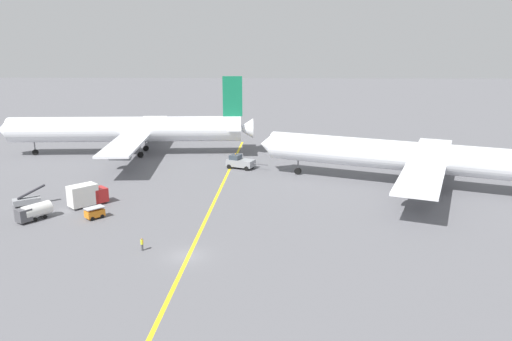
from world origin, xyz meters
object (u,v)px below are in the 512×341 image
at_px(airliner_being_pushed, 415,157).
at_px(gse_catering_truck_tall, 87,195).
at_px(gse_belt_loader_portside, 27,200).
at_px(gse_fuel_bowser_stubby, 33,211).
at_px(ground_crew_wing_walker_right, 142,244).
at_px(gse_baggage_cart_trailing, 95,213).
at_px(pushback_tug, 240,162).
at_px(airliner_at_gate_left, 128,130).

relative_size(airliner_being_pushed, gse_catering_truck_tall, 9.48).
height_order(airliner_being_pushed, gse_belt_loader_portside, airliner_being_pushed).
bearing_deg(airliner_being_pushed, gse_belt_loader_portside, -169.51).
xyz_separation_m(airliner_being_pushed, gse_fuel_bowser_stubby, (-59.56, -18.36, -4.02)).
height_order(airliner_being_pushed, gse_catering_truck_tall, airliner_being_pushed).
bearing_deg(ground_crew_wing_walker_right, gse_baggage_cart_trailing, 130.71).
xyz_separation_m(pushback_tug, ground_crew_wing_walker_right, (-9.89, -41.44, -0.40)).
distance_m(pushback_tug, gse_baggage_cart_trailing, 35.96).
height_order(airliner_at_gate_left, gse_belt_loader_portside, airliner_at_gate_left).
xyz_separation_m(gse_belt_loader_portside, gse_fuel_bowser_stubby, (4.10, -6.57, 0.51)).
bearing_deg(gse_baggage_cart_trailing, ground_crew_wing_walker_right, -49.29).
xyz_separation_m(airliner_at_gate_left, gse_fuel_bowser_stubby, (-2.16, -43.28, -4.39)).
relative_size(airliner_being_pushed, ground_crew_wing_walker_right, 33.29).
xyz_separation_m(gse_baggage_cart_trailing, gse_fuel_bowser_stubby, (-8.54, -0.94, 0.47)).
height_order(gse_belt_loader_portside, gse_catering_truck_tall, gse_catering_truck_tall).
xyz_separation_m(airliner_being_pushed, ground_crew_wing_walker_right, (-41.31, -28.71, -4.49)).
xyz_separation_m(airliner_being_pushed, gse_catering_truck_tall, (-54.10, -11.71, -3.60)).
distance_m(pushback_tug, gse_belt_loader_portside, 40.50).
relative_size(pushback_tug, gse_baggage_cart_trailing, 2.81).
xyz_separation_m(gse_baggage_cart_trailing, ground_crew_wing_walker_right, (9.71, -11.29, 0.00)).
height_order(pushback_tug, gse_baggage_cart_trailing, pushback_tug).
distance_m(airliner_at_gate_left, gse_fuel_bowser_stubby, 43.56).
bearing_deg(gse_baggage_cart_trailing, gse_belt_loader_portside, 155.96).
height_order(gse_fuel_bowser_stubby, ground_crew_wing_walker_right, gse_fuel_bowser_stubby).
distance_m(airliner_being_pushed, gse_baggage_cart_trailing, 54.10).
bearing_deg(gse_baggage_cart_trailing, gse_catering_truck_tall, 118.29).
bearing_deg(gse_fuel_bowser_stubby, gse_belt_loader_portside, 121.96).
height_order(pushback_tug, gse_catering_truck_tall, gse_catering_truck_tall).
xyz_separation_m(gse_baggage_cart_trailing, gse_belt_loader_portside, (-12.64, 5.64, -0.04)).
bearing_deg(airliner_at_gate_left, gse_belt_loader_portside, -99.68).
bearing_deg(gse_fuel_bowser_stubby, gse_catering_truck_tall, 50.60).
distance_m(gse_belt_loader_portside, gse_catering_truck_tall, 9.61).
xyz_separation_m(airliner_at_gate_left, gse_belt_loader_portside, (-6.26, -36.71, -4.90)).
bearing_deg(gse_belt_loader_portside, gse_baggage_cart_trailing, -24.04).
bearing_deg(gse_baggage_cart_trailing, pushback_tug, 56.97).
distance_m(airliner_at_gate_left, airliner_being_pushed, 62.58).
bearing_deg(pushback_tug, airliner_at_gate_left, 154.85).
distance_m(airliner_being_pushed, gse_fuel_bowser_stubby, 62.46).
relative_size(gse_belt_loader_portside, gse_fuel_bowser_stubby, 0.95).
relative_size(airliner_being_pushed, gse_fuel_bowser_stubby, 10.92).
bearing_deg(gse_catering_truck_tall, gse_baggage_cart_trailing, -61.71).
distance_m(gse_catering_truck_tall, ground_crew_wing_walker_right, 21.29).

